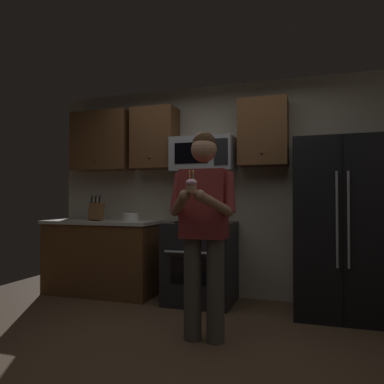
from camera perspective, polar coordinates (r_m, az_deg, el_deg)
ground_plane at (r=3.22m, az=-3.45°, el=-22.77°), size 6.00×6.00×0.00m
wall_back at (r=4.67m, az=4.47°, el=0.27°), size 4.40×0.10×2.60m
oven_range at (r=4.39m, az=1.33°, el=-10.64°), size 0.76×0.70×0.93m
microwave at (r=4.47m, az=1.77°, el=5.72°), size 0.74×0.41×0.40m
refrigerator at (r=4.12m, az=21.64°, el=-5.04°), size 0.90×0.75×1.80m
cabinet_row_upper at (r=4.74m, az=-4.81°, el=8.14°), size 2.78×0.36×0.76m
counter_left at (r=4.93m, az=-13.42°, el=-9.54°), size 1.44×0.66×0.92m
knife_block at (r=4.87m, az=-14.36°, el=-2.89°), size 0.16×0.15×0.32m
bowl_large_white at (r=4.70m, az=-9.33°, el=-3.76°), size 0.20×0.20×0.09m
person at (r=3.16m, az=1.77°, el=-4.62°), size 0.60×0.48×1.76m
cupcake at (r=2.84m, az=-0.10°, el=0.99°), size 0.09×0.09×0.17m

